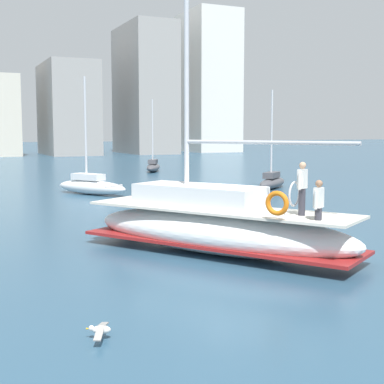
% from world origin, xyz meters
% --- Properties ---
extents(ground_plane, '(400.00, 400.00, 0.00)m').
position_xyz_m(ground_plane, '(0.00, 0.00, 0.00)').
color(ground_plane, '#2D516B').
extents(main_sailboat, '(7.12, 9.42, 13.30)m').
position_xyz_m(main_sailboat, '(-0.80, -0.06, 0.91)').
color(main_sailboat, white).
rests_on(main_sailboat, ground).
extents(moored_sloop_near, '(4.21, 3.85, 6.71)m').
position_xyz_m(moored_sloop_near, '(12.04, 16.77, 0.51)').
color(moored_sloop_near, '#4C4C51').
rests_on(moored_sloop_near, ground).
extents(moored_sloop_far, '(4.01, 5.38, 7.31)m').
position_xyz_m(moored_sloop_far, '(-0.29, 18.33, 0.57)').
color(moored_sloop_far, silver).
rests_on(moored_sloop_far, ground).
extents(moored_cutter_right, '(3.29, 4.89, 7.01)m').
position_xyz_m(moored_cutter_right, '(10.23, 35.58, 0.53)').
color(moored_cutter_right, '#4C4C51').
rests_on(moored_cutter_right, ground).
extents(seagull, '(0.54, 0.94, 0.17)m').
position_xyz_m(seagull, '(-6.19, -5.96, 0.20)').
color(seagull, silver).
rests_on(seagull, ground).
extents(waterfront_buildings, '(84.43, 18.80, 26.72)m').
position_xyz_m(waterfront_buildings, '(3.16, 81.45, 10.19)').
color(waterfront_buildings, '#C6AD8E').
rests_on(waterfront_buildings, ground).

